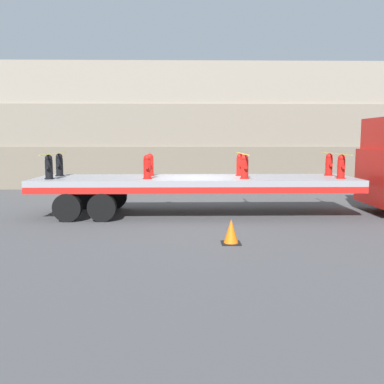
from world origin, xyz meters
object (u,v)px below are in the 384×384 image
(fire_hydrant_red_far_2, at_px, (240,165))
(fire_hydrant_red_near_2, at_px, (245,167))
(flatbed_trailer, at_px, (181,183))
(fire_hydrant_black_far_0, at_px, (59,165))
(fire_hydrant_red_far_1, at_px, (150,165))
(fire_hydrant_red_near_3, at_px, (341,167))
(traffic_cone, at_px, (231,232))
(fire_hydrant_red_near_1, at_px, (147,167))
(fire_hydrant_red_far_3, at_px, (329,165))
(fire_hydrant_black_near_0, at_px, (49,167))

(fire_hydrant_red_far_2, bearing_deg, fire_hydrant_red_near_2, -90.00)
(flatbed_trailer, distance_m, fire_hydrant_black_far_0, 4.21)
(fire_hydrant_red_far_2, bearing_deg, fire_hydrant_red_far_1, 180.00)
(fire_hydrant_red_near_3, distance_m, traffic_cone, 5.38)
(fire_hydrant_red_far_1, relative_size, fire_hydrant_red_near_3, 1.00)
(fire_hydrant_black_far_0, relative_size, fire_hydrant_red_near_3, 1.00)
(fire_hydrant_black_far_0, xyz_separation_m, fire_hydrant_red_near_1, (3.08, -1.14, 0.00))
(fire_hydrant_black_far_0, xyz_separation_m, fire_hydrant_red_far_2, (6.15, 0.00, 0.00))
(fire_hydrant_red_near_2, distance_m, fire_hydrant_red_near_3, 3.08)
(fire_hydrant_red_near_2, bearing_deg, fire_hydrant_black_far_0, 169.49)
(flatbed_trailer, xyz_separation_m, traffic_cone, (1.21, -4.06, -0.74))
(fire_hydrant_red_far_1, distance_m, traffic_cone, 5.32)
(fire_hydrant_red_far_2, bearing_deg, fire_hydrant_black_far_0, 180.00)
(flatbed_trailer, bearing_deg, fire_hydrant_red_far_3, 6.40)
(flatbed_trailer, relative_size, fire_hydrant_black_far_0, 13.60)
(fire_hydrant_red_near_3, bearing_deg, fire_hydrant_red_near_2, 180.00)
(fire_hydrant_black_near_0, height_order, fire_hydrant_red_near_2, same)
(flatbed_trailer, distance_m, fire_hydrant_red_near_1, 1.33)
(flatbed_trailer, height_order, traffic_cone, flatbed_trailer)
(fire_hydrant_red_near_2, relative_size, fire_hydrant_red_far_2, 1.00)
(fire_hydrant_red_near_3, height_order, traffic_cone, fire_hydrant_red_near_3)
(fire_hydrant_black_far_0, height_order, fire_hydrant_red_far_1, same)
(flatbed_trailer, height_order, fire_hydrant_red_near_2, fire_hydrant_red_near_2)
(fire_hydrant_black_far_0, height_order, fire_hydrant_red_far_3, same)
(fire_hydrant_red_near_1, distance_m, fire_hydrant_red_near_3, 6.15)
(fire_hydrant_red_near_3, bearing_deg, fire_hydrant_black_near_0, 180.00)
(fire_hydrant_red_near_2, height_order, traffic_cone, fire_hydrant_red_near_2)
(fire_hydrant_black_far_0, relative_size, fire_hydrant_red_near_1, 1.00)
(fire_hydrant_red_far_1, bearing_deg, fire_hydrant_black_far_0, 180.00)
(traffic_cone, bearing_deg, flatbed_trailer, 106.64)
(fire_hydrant_black_near_0, height_order, fire_hydrant_red_near_3, same)
(fire_hydrant_black_far_0, bearing_deg, flatbed_trailer, -7.86)
(fire_hydrant_red_far_1, xyz_separation_m, fire_hydrant_red_near_3, (6.15, -1.14, 0.00))
(fire_hydrant_red_far_2, distance_m, traffic_cone, 4.88)
(fire_hydrant_black_near_0, bearing_deg, fire_hydrant_red_near_1, 0.00)
(fire_hydrant_red_near_2, height_order, fire_hydrant_red_near_3, same)
(fire_hydrant_red_far_3, bearing_deg, fire_hydrant_red_near_2, -159.64)
(fire_hydrant_red_near_2, distance_m, fire_hydrant_red_far_2, 1.14)
(fire_hydrant_red_near_2, bearing_deg, fire_hydrant_black_near_0, 180.00)
(flatbed_trailer, height_order, fire_hydrant_red_near_1, fire_hydrant_red_near_1)
(flatbed_trailer, distance_m, fire_hydrant_red_far_2, 2.17)
(fire_hydrant_red_near_3, bearing_deg, flatbed_trailer, 173.60)
(fire_hydrant_red_far_1, height_order, fire_hydrant_red_far_2, same)
(fire_hydrant_black_near_0, relative_size, fire_hydrant_red_near_2, 1.00)
(fire_hydrant_red_far_3, relative_size, traffic_cone, 1.30)
(fire_hydrant_red_far_1, relative_size, fire_hydrant_red_far_2, 1.00)
(fire_hydrant_black_near_0, bearing_deg, traffic_cone, -33.09)
(flatbed_trailer, distance_m, fire_hydrant_red_far_3, 5.15)
(fire_hydrant_black_far_0, bearing_deg, fire_hydrant_red_far_1, 0.00)
(fire_hydrant_black_near_0, distance_m, traffic_cone, 6.52)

